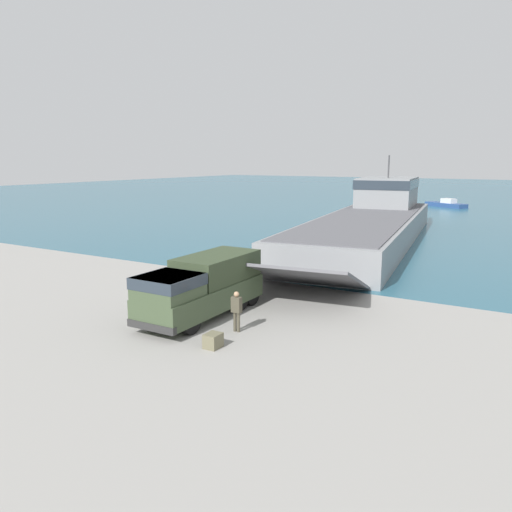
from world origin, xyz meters
name	(u,v)px	position (x,y,z in m)	size (l,w,h in m)	color
ground_plane	(220,296)	(0.00, 0.00, 0.00)	(240.00, 240.00, 0.00)	gray
water_surface	(472,194)	(0.00, 94.58, 0.00)	(240.00, 180.00, 0.01)	#285B70
landing_craft	(372,218)	(0.63, 24.23, 1.89)	(12.60, 40.14, 7.77)	gray
military_truck	(202,286)	(1.28, -3.33, 1.48)	(2.52, 7.28, 2.77)	#3D4C33
soldier_on_ramp	(237,308)	(3.84, -4.29, 1.04)	(0.45, 0.25, 1.78)	#4C4738
moored_boat_a	(446,204)	(0.77, 61.07, 0.44)	(6.89, 5.34, 1.34)	navy
cargo_crate	(213,341)	(4.05, -6.34, 0.29)	(0.57, 0.69, 0.57)	#6B664C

